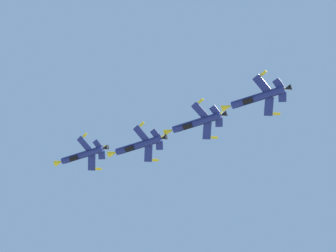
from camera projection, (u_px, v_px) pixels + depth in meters
fighter_jet_lead at (81, 155)px, 120.24m from camera, size 13.91×11.08×5.88m
fighter_jet_left_wing at (137, 146)px, 114.06m from camera, size 13.91×11.04×6.02m
fighter_jet_right_wing at (196, 123)px, 110.69m from camera, size 13.91×11.16×5.56m
fighter_jet_left_outer at (256, 98)px, 103.30m from camera, size 13.91×10.91×6.44m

